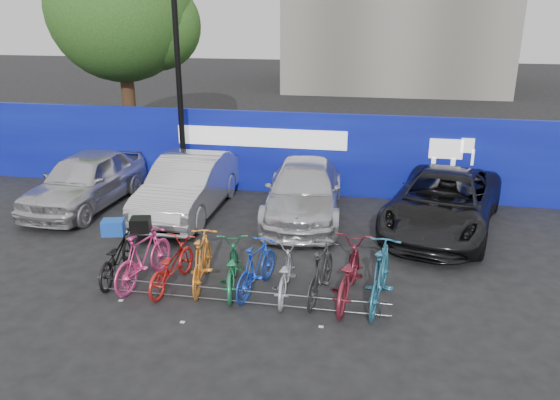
% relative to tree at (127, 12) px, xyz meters
% --- Properties ---
extents(ground, '(100.00, 100.00, 0.00)m').
position_rel_tree_xyz_m(ground, '(6.77, -10.06, -5.07)').
color(ground, black).
rests_on(ground, ground).
extents(hoarding, '(22.00, 0.18, 2.40)m').
position_rel_tree_xyz_m(hoarding, '(6.78, -4.06, -3.86)').
color(hoarding, '#090E85').
rests_on(hoarding, ground).
extents(tree, '(5.40, 5.20, 7.80)m').
position_rel_tree_xyz_m(tree, '(0.00, 0.00, 0.00)').
color(tree, '#382314').
rests_on(tree, ground).
extents(lamppost, '(0.25, 0.50, 6.11)m').
position_rel_tree_xyz_m(lamppost, '(3.57, -4.66, -1.80)').
color(lamppost, black).
rests_on(lamppost, ground).
extents(bike_rack, '(5.60, 0.03, 0.30)m').
position_rel_tree_xyz_m(bike_rack, '(6.77, -10.66, -4.91)').
color(bike_rack, '#595B60').
rests_on(bike_rack, ground).
extents(car_0, '(2.02, 4.51, 1.51)m').
position_rel_tree_xyz_m(car_0, '(1.32, -6.26, -4.32)').
color(car_0, silver).
rests_on(car_0, ground).
extents(car_1, '(1.64, 4.61, 1.51)m').
position_rel_tree_xyz_m(car_1, '(4.26, -6.23, -4.31)').
color(car_1, '#B9B9BE').
rests_on(car_1, ground).
extents(car_2, '(2.26, 4.86, 1.37)m').
position_rel_tree_xyz_m(car_2, '(7.29, -5.86, -4.38)').
color(car_2, silver).
rests_on(car_2, ground).
extents(car_3, '(3.57, 5.52, 1.41)m').
position_rel_tree_xyz_m(car_3, '(10.80, -6.19, -4.36)').
color(car_3, black).
rests_on(car_3, ground).
extents(bike_0, '(0.80, 1.86, 0.95)m').
position_rel_tree_xyz_m(bike_0, '(4.10, -10.08, -4.59)').
color(bike_0, black).
rests_on(bike_0, ground).
extents(bike_1, '(0.89, 1.92, 1.11)m').
position_rel_tree_xyz_m(bike_1, '(4.74, -10.19, -4.51)').
color(bike_1, '#EE3B8C').
rests_on(bike_1, ground).
extents(bike_2, '(0.81, 1.82, 0.92)m').
position_rel_tree_xyz_m(bike_2, '(5.33, -10.25, -4.61)').
color(bike_2, red).
rests_on(bike_2, ground).
extents(bike_3, '(0.74, 1.85, 1.08)m').
position_rel_tree_xyz_m(bike_3, '(5.90, -10.09, -4.53)').
color(bike_3, orange).
rests_on(bike_3, ground).
extents(bike_4, '(0.96, 1.86, 0.93)m').
position_rel_tree_xyz_m(bike_4, '(6.50, -10.12, -4.60)').
color(bike_4, '#1E7C46').
rests_on(bike_4, ground).
extents(bike_5, '(0.85, 1.76, 1.02)m').
position_rel_tree_xyz_m(bike_5, '(7.01, -10.13, -4.56)').
color(bike_5, '#173BB9').
rests_on(bike_5, ground).
extents(bike_6, '(0.70, 1.75, 0.90)m').
position_rel_tree_xyz_m(bike_6, '(7.55, -10.16, -4.62)').
color(bike_6, '#ADAEB5').
rests_on(bike_6, ground).
extents(bike_7, '(0.75, 1.80, 1.05)m').
position_rel_tree_xyz_m(bike_7, '(8.24, -10.13, -4.54)').
color(bike_7, '#29292C').
rests_on(bike_7, ground).
extents(bike_8, '(0.94, 2.16, 1.10)m').
position_rel_tree_xyz_m(bike_8, '(8.75, -10.12, -4.52)').
color(bike_8, maroon).
rests_on(bike_8, ground).
extents(bike_9, '(0.86, 2.08, 1.21)m').
position_rel_tree_xyz_m(bike_9, '(9.33, -10.21, -4.46)').
color(bike_9, '#24607B').
rests_on(bike_9, ground).
extents(cargo_crate, '(0.49, 0.42, 0.30)m').
position_rel_tree_xyz_m(cargo_crate, '(4.10, -10.08, -3.97)').
color(cargo_crate, '#1544B3').
rests_on(cargo_crate, bike_0).
extents(cargo_topcase, '(0.44, 0.41, 0.27)m').
position_rel_tree_xyz_m(cargo_topcase, '(4.74, -10.19, -3.82)').
color(cargo_topcase, black).
rests_on(cargo_topcase, bike_1).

